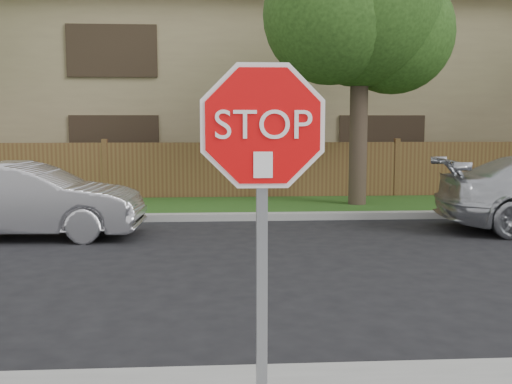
{
  "coord_description": "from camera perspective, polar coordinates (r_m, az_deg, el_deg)",
  "views": [
    {
      "loc": [
        -0.98,
        -4.92,
        2.18
      ],
      "look_at": [
        -0.72,
        -0.9,
        1.7
      ],
      "focal_mm": 42.0,
      "sensor_mm": 36.0,
      "label": 1
    }
  ],
  "objects": [
    {
      "name": "fence",
      "position": [
        16.4,
        -0.27,
        1.95
      ],
      "size": [
        70.0,
        0.12,
        1.6
      ],
      "primitive_type": "cube",
      "color": "brown",
      "rests_on": "ground"
    },
    {
      "name": "stop_sign",
      "position": [
        3.46,
        0.62,
        1.0
      ],
      "size": [
        1.01,
        0.13,
        2.55
      ],
      "color": "gray",
      "rests_on": "sidewalk_near"
    },
    {
      "name": "tree_mid",
      "position": [
        15.14,
        10.15,
        16.93
      ],
      "size": [
        4.8,
        3.9,
        7.35
      ],
      "color": "#382B21",
      "rests_on": "ground"
    },
    {
      "name": "sedan_left",
      "position": [
        11.99,
        -21.04,
        -0.75
      ],
      "size": [
        4.32,
        1.64,
        1.41
      ],
      "primitive_type": "imported",
      "rotation": [
        0.0,
        0.0,
        1.53
      ],
      "color": "#B3B2B7",
      "rests_on": "ground"
    },
    {
      "name": "ground",
      "position": [
        5.47,
        7.24,
        -16.77
      ],
      "size": [
        90.0,
        90.0,
        0.0
      ],
      "primitive_type": "plane",
      "color": "black",
      "rests_on": "ground"
    },
    {
      "name": "grass_strip",
      "position": [
        14.9,
        0.1,
        -1.4
      ],
      "size": [
        70.0,
        3.0,
        0.12
      ],
      "primitive_type": "cube",
      "color": "#1E4714",
      "rests_on": "ground"
    },
    {
      "name": "far_curb",
      "position": [
        13.27,
        0.57,
        -2.34
      ],
      "size": [
        70.0,
        0.3,
        0.15
      ],
      "primitive_type": "cube",
      "color": "gray",
      "rests_on": "ground"
    },
    {
      "name": "apartment_building",
      "position": [
        21.98,
        -1.17,
        10.3
      ],
      "size": [
        35.2,
        9.2,
        7.2
      ],
      "color": "#99875F",
      "rests_on": "ground"
    }
  ]
}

